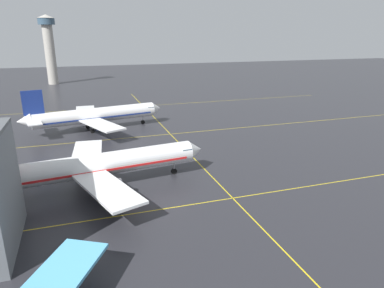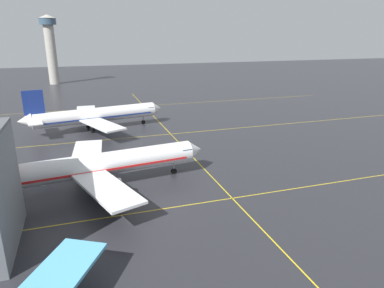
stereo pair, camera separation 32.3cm
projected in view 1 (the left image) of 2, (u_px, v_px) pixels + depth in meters
name	position (u px, v px, depth m)	size (l,w,h in m)	color
airliner_second_row	(98.00, 165.00, 59.88)	(39.78, 34.05, 12.36)	white
airliner_third_row	(94.00, 115.00, 96.11)	(39.74, 33.81, 12.40)	white
taxiway_markings	(194.00, 158.00, 75.33)	(150.04, 177.20, 0.01)	yellow
control_tower	(49.00, 44.00, 180.01)	(8.82, 8.82, 35.37)	#ADA89E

